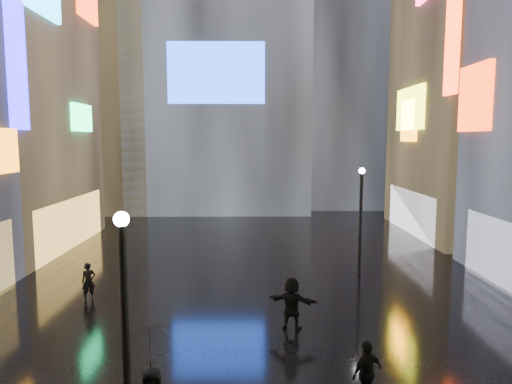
{
  "coord_description": "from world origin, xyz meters",
  "views": [
    {
      "loc": [
        -0.15,
        -1.46,
        6.56
      ],
      "look_at": [
        0.0,
        12.0,
        5.0
      ],
      "focal_mm": 32.0,
      "sensor_mm": 36.0,
      "label": 1
    }
  ],
  "objects": [
    {
      "name": "umbrella_2",
      "position": [
        -2.25,
        7.62,
        2.27
      ],
      "size": [
        1.4,
        1.41,
        0.94
      ],
      "primitive_type": "imported",
      "rotation": [
        0.0,
        0.0,
        0.5
      ],
      "color": "black",
      "rests_on": "pedestrian_4"
    },
    {
      "name": "tower_flank_left",
      "position": [
        -14.0,
        42.0,
        13.0
      ],
      "size": [
        10.0,
        10.0,
        26.0
      ],
      "primitive_type": "cube",
      "color": "black",
      "rests_on": "ground"
    },
    {
      "name": "pedestrian_3",
      "position": [
        2.73,
        9.23,
        0.81
      ],
      "size": [
        1.01,
        0.83,
        1.61
      ],
      "primitive_type": "imported",
      "rotation": [
        0.0,
        0.0,
        3.7
      ],
      "color": "black",
      "rests_on": "ground"
    },
    {
      "name": "lamp_far",
      "position": [
        5.19,
        20.37,
        2.94
      ],
      "size": [
        0.3,
        0.3,
        5.2
      ],
      "color": "black",
      "rests_on": "ground"
    },
    {
      "name": "pedestrian_5",
      "position": [
        1.26,
        13.7,
        0.93
      ],
      "size": [
        1.8,
        1.09,
        1.86
      ],
      "primitive_type": "imported",
      "rotation": [
        0.0,
        0.0,
        2.8
      ],
      "color": "black",
      "rests_on": "ground"
    },
    {
      "name": "building_right_far",
      "position": [
        15.98,
        30.0,
        13.98
      ],
      "size": [
        10.28,
        12.0,
        28.0
      ],
      "color": "black",
      "rests_on": "ground"
    },
    {
      "name": "lamp_near",
      "position": [
        -2.61,
        7.1,
        2.94
      ],
      "size": [
        0.3,
        0.3,
        5.2
      ],
      "color": "black",
      "rests_on": "ground"
    },
    {
      "name": "pedestrian_6",
      "position": [
        -6.8,
        16.72,
        0.77
      ],
      "size": [
        0.67,
        0.59,
        1.54
      ],
      "primitive_type": "imported",
      "rotation": [
        0.0,
        0.0,
        0.5
      ],
      "color": "black",
      "rests_on": "ground"
    },
    {
      "name": "ground",
      "position": [
        0.0,
        20.0,
        0.0
      ],
      "size": [
        140.0,
        140.0,
        0.0
      ],
      "primitive_type": "plane",
      "color": "black",
      "rests_on": "ground"
    },
    {
      "name": "tower_flank_right",
      "position": [
        9.0,
        46.0,
        17.0
      ],
      "size": [
        12.0,
        12.0,
        34.0
      ],
      "primitive_type": "cube",
      "color": "black",
      "rests_on": "ground"
    }
  ]
}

